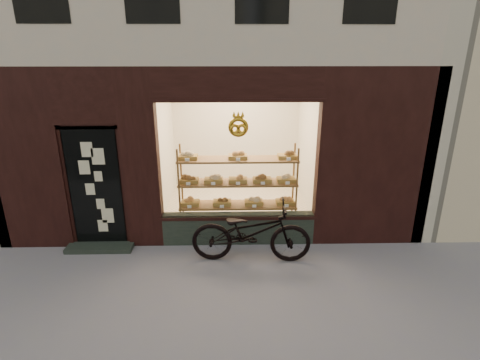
{
  "coord_description": "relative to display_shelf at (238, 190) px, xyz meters",
  "views": [
    {
      "loc": [
        0.33,
        -4.0,
        3.35
      ],
      "look_at": [
        0.48,
        2.0,
        1.25
      ],
      "focal_mm": 28.0,
      "sensor_mm": 36.0,
      "label": 1
    }
  ],
  "objects": [
    {
      "name": "display_shelf",
      "position": [
        0.0,
        0.0,
        0.0
      ],
      "size": [
        2.2,
        0.45,
        1.7
      ],
      "color": "brown",
      "rests_on": "ground"
    },
    {
      "name": "ground",
      "position": [
        -0.45,
        -2.55,
        -0.85
      ],
      "size": [
        90.0,
        90.0,
        0.0
      ],
      "primitive_type": "plane",
      "color": "slate"
    },
    {
      "name": "bicycle",
      "position": [
        0.2,
        -1.06,
        -0.33
      ],
      "size": [
        1.99,
        0.79,
        1.03
      ],
      "primitive_type": "imported",
      "rotation": [
        0.0,
        0.0,
        1.51
      ],
      "color": "black",
      "rests_on": "ground"
    }
  ]
}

